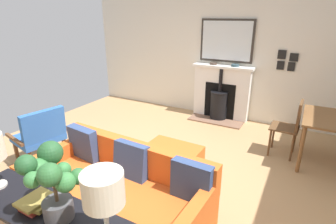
{
  "coord_description": "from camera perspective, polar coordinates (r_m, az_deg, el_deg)",
  "views": [
    {
      "loc": [
        2.55,
        1.66,
        2.08
      ],
      "look_at": [
        -0.61,
        -0.05,
        0.75
      ],
      "focal_mm": 28.13,
      "sensor_mm": 36.0,
      "label": 1
    }
  ],
  "objects": [
    {
      "name": "potted_plant",
      "position": [
        2.01,
        -23.99,
        -12.78
      ],
      "size": [
        0.37,
        0.41,
        0.52
      ],
      "color": "#4C4C51",
      "rests_on": "console_table"
    },
    {
      "name": "fireplace",
      "position": [
        5.6,
        11.35,
        3.5
      ],
      "size": [
        0.59,
        1.23,
        1.12
      ],
      "color": "brown",
      "rests_on": "ground"
    },
    {
      "name": "dining_table",
      "position": [
        4.36,
        32.4,
        -2.39
      ],
      "size": [
        0.96,
        0.82,
        0.73
      ],
      "color": "brown",
      "rests_on": "ground"
    },
    {
      "name": "photo_gallery_row",
      "position": [
        5.35,
        24.32,
        10.1
      ],
      "size": [
        0.02,
        0.35,
        0.37
      ],
      "color": "black"
    },
    {
      "name": "sofa",
      "position": [
        2.9,
        -11.17,
        -16.85
      ],
      "size": [
        1.02,
        1.99,
        0.84
      ],
      "color": "#B2B2B7",
      "rests_on": "ground"
    },
    {
      "name": "armchair_accent",
      "position": [
        4.22,
        -25.88,
        -4.2
      ],
      "size": [
        0.77,
        0.69,
        0.86
      ],
      "color": "brown",
      "rests_on": "ground"
    },
    {
      "name": "dining_chair_near_fireplace",
      "position": [
        4.37,
        25.14,
        -2.4
      ],
      "size": [
        0.41,
        0.41,
        0.9
      ],
      "color": "brown",
      "rests_on": "ground"
    },
    {
      "name": "book_stack",
      "position": [
        2.31,
        -26.42,
        -17.03
      ],
      "size": [
        0.26,
        0.23,
        0.07
      ],
      "color": "#B23833",
      "rests_on": "console_table"
    },
    {
      "name": "ground_plane",
      "position": [
        3.69,
        -3.97,
        -14.09
      ],
      "size": [
        5.6,
        6.06,
        0.01
      ],
      "primitive_type": "cube",
      "color": "tan"
    },
    {
      "name": "ottoman",
      "position": [
        3.59,
        0.45,
        -10.38
      ],
      "size": [
        0.66,
        0.76,
        0.4
      ],
      "color": "#B2B2B7",
      "rests_on": "ground"
    },
    {
      "name": "wall_left",
      "position": [
        5.65,
        11.35,
        12.53
      ],
      "size": [
        0.12,
        6.06,
        2.7
      ],
      "primitive_type": "cube",
      "color": "silver",
      "rests_on": "ground"
    },
    {
      "name": "console_table",
      "position": [
        2.32,
        -24.63,
        -20.22
      ],
      "size": [
        0.42,
        1.6,
        0.72
      ],
      "color": "black",
      "rests_on": "ground"
    },
    {
      "name": "mantel_bowl_far",
      "position": [
        5.41,
        14.37,
        9.81
      ],
      "size": [
        0.15,
        0.15,
        0.05
      ],
      "color": "#334C56",
      "rests_on": "fireplace"
    },
    {
      "name": "table_lamp_far_end",
      "position": [
        1.67,
        -13.84,
        -16.27
      ],
      "size": [
        0.26,
        0.26,
        0.5
      ],
      "color": "white",
      "rests_on": "console_table"
    },
    {
      "name": "mantel_bowl_near",
      "position": [
        5.54,
        9.8,
        10.33
      ],
      "size": [
        0.15,
        0.15,
        0.04
      ],
      "color": "#47382D",
      "rests_on": "fireplace"
    },
    {
      "name": "mirror_over_mantel",
      "position": [
        5.5,
        12.55,
        14.84
      ],
      "size": [
        0.04,
        1.06,
        0.83
      ],
      "color": "#2D2823"
    }
  ]
}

